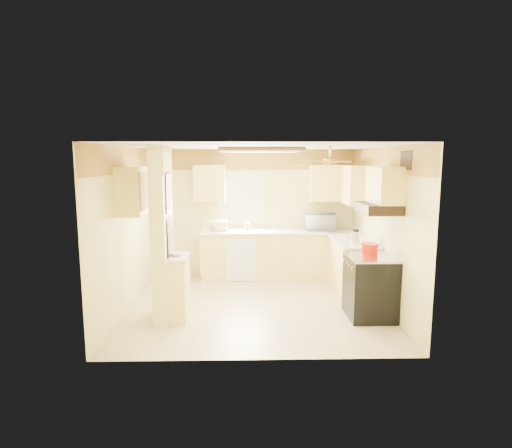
{
  "coord_description": "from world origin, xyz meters",
  "views": [
    {
      "loc": [
        -0.15,
        -6.58,
        2.32
      ],
      "look_at": [
        0.01,
        0.35,
        1.26
      ],
      "focal_mm": 30.0,
      "sensor_mm": 36.0,
      "label": 1
    }
  ],
  "objects_px": {
    "stove": "(370,286)",
    "microwave": "(321,222)",
    "dutch_oven": "(370,249)",
    "kettle": "(356,237)",
    "bowl": "(177,254)"
  },
  "relations": [
    {
      "from": "microwave",
      "to": "dutch_oven",
      "type": "bearing_deg",
      "value": 108.45
    },
    {
      "from": "stove",
      "to": "kettle",
      "type": "height_order",
      "value": "kettle"
    },
    {
      "from": "stove",
      "to": "microwave",
      "type": "height_order",
      "value": "microwave"
    },
    {
      "from": "stove",
      "to": "kettle",
      "type": "relative_size",
      "value": 3.98
    },
    {
      "from": "microwave",
      "to": "kettle",
      "type": "height_order",
      "value": "microwave"
    },
    {
      "from": "stove",
      "to": "microwave",
      "type": "xyz_separation_m",
      "value": [
        -0.36,
        2.19,
        0.64
      ]
    },
    {
      "from": "microwave",
      "to": "dutch_oven",
      "type": "height_order",
      "value": "microwave"
    },
    {
      "from": "microwave",
      "to": "stove",
      "type": "bearing_deg",
      "value": 108.15
    },
    {
      "from": "stove",
      "to": "kettle",
      "type": "distance_m",
      "value": 1.03
    },
    {
      "from": "stove",
      "to": "dutch_oven",
      "type": "bearing_deg",
      "value": 91.47
    },
    {
      "from": "dutch_oven",
      "to": "stove",
      "type": "bearing_deg",
      "value": -88.53
    },
    {
      "from": "stove",
      "to": "dutch_oven",
      "type": "xyz_separation_m",
      "value": [
        -0.0,
        0.08,
        0.54
      ]
    },
    {
      "from": "bowl",
      "to": "dutch_oven",
      "type": "bearing_deg",
      "value": 1.7
    },
    {
      "from": "stove",
      "to": "bowl",
      "type": "xyz_separation_m",
      "value": [
        -2.82,
        -0.0,
        0.5
      ]
    },
    {
      "from": "stove",
      "to": "microwave",
      "type": "distance_m",
      "value": 2.31
    }
  ]
}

